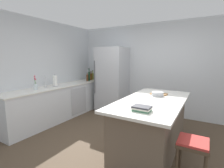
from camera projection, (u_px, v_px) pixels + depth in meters
ground_plane at (118, 147)px, 3.02m from camera, size 7.20×7.20×0.00m
wall_rear at (156, 69)px, 4.73m from camera, size 6.00×0.10×2.60m
wall_left at (31, 71)px, 4.05m from camera, size 0.10×6.00×2.60m
counter_run_left at (60, 102)px, 4.47m from camera, size 0.66×3.12×0.90m
kitchen_island at (152, 125)px, 2.88m from camera, size 0.98×2.00×0.92m
refrigerator at (112, 80)px, 5.03m from camera, size 0.84×0.77×1.93m
bar_stool at (193, 149)px, 2.00m from camera, size 0.36×0.36×0.64m
sink_faucet at (46, 81)px, 4.06m from camera, size 0.15×0.05×0.30m
flower_vase at (35, 86)px, 3.79m from camera, size 0.09×0.09×0.33m
paper_towel_roll at (55, 81)px, 4.25m from camera, size 0.14×0.14×0.31m
olive_oil_bottle at (93, 76)px, 5.61m from camera, size 0.06×0.06×0.32m
whiskey_bottle at (91, 76)px, 5.53m from camera, size 0.08×0.08×0.29m
soda_bottle at (88, 76)px, 5.45m from camera, size 0.07×0.07×0.38m
wine_bottle at (89, 76)px, 5.31m from camera, size 0.07×0.07×0.40m
syrup_bottle at (87, 78)px, 5.25m from camera, size 0.07×0.07×0.27m
cookbook_stack at (142, 108)px, 2.21m from camera, size 0.24×0.18×0.07m
mixing_bowl at (158, 94)px, 3.09m from camera, size 0.22×0.22×0.08m
cutting_board at (159, 94)px, 3.24m from camera, size 0.31×0.20×0.02m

